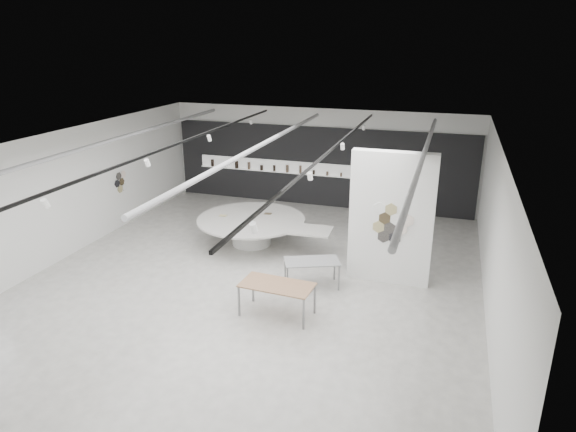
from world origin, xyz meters
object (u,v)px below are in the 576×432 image
(partition_column, at_px, (391,219))
(display_island, at_px, (253,228))
(kitchen_counter, at_px, (395,204))
(sample_table_stone, at_px, (312,263))
(sample_table_wood, at_px, (277,287))

(partition_column, relative_size, display_island, 0.80)
(display_island, xyz_separation_m, kitchen_counter, (3.98, 4.21, -0.09))
(sample_table_stone, relative_size, kitchen_counter, 0.95)
(sample_table_wood, relative_size, kitchen_counter, 1.05)
(partition_column, distance_m, display_island, 4.80)
(sample_table_stone, xyz_separation_m, kitchen_counter, (1.42, 6.49, -0.20))
(sample_table_wood, bearing_deg, display_island, 118.65)
(display_island, distance_m, kitchen_counter, 5.80)
(sample_table_stone, distance_m, kitchen_counter, 6.64)
(display_island, xyz_separation_m, sample_table_wood, (2.17, -3.98, 0.18))
(partition_column, xyz_separation_m, kitchen_counter, (-0.47, 5.51, -1.32))
(partition_column, bearing_deg, sample_table_stone, -152.69)
(sample_table_wood, xyz_separation_m, kitchen_counter, (1.81, 8.20, -0.27))
(partition_column, height_order, display_island, partition_column)
(sample_table_wood, distance_m, kitchen_counter, 8.40)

